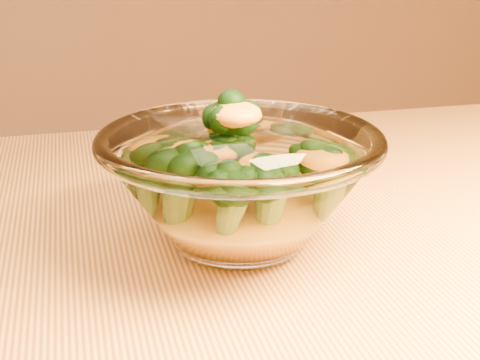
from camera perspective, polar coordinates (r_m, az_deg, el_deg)
table at (r=0.64m, az=-3.18°, el=-13.87°), size 1.20×0.80×0.75m
glass_bowl at (r=0.57m, az=0.00°, el=-0.50°), size 0.24×0.24×0.11m
cheese_sauce at (r=0.58m, az=0.00°, el=-2.60°), size 0.13×0.13×0.04m
broccoli_heap at (r=0.58m, az=-0.73°, el=1.39°), size 0.16×0.15×0.10m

